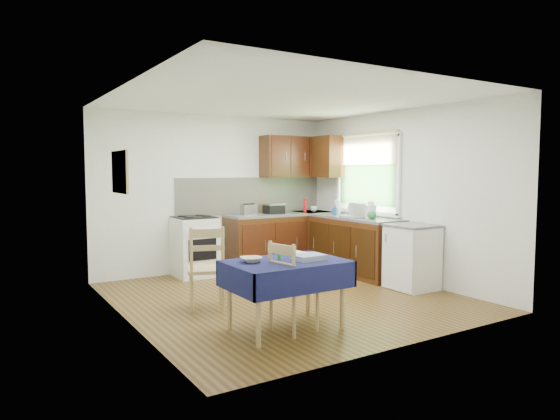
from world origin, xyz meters
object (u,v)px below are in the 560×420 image
chair_near (291,284)px  dish_rack (358,216)px  sandwich_press (274,209)px  toaster (249,210)px  dining_table (286,271)px  chair_far (207,266)px  kettle (371,211)px

chair_near → dish_rack: 2.99m
sandwich_press → dish_rack: size_ratio=0.63×
toaster → dish_rack: bearing=-30.2°
dining_table → chair_near: (0.00, -0.09, -0.12)m
chair_near → toaster: bearing=-32.2°
chair_far → toaster: toaster is taller
dining_table → toaster: (1.15, 2.91, 0.38)m
chair_far → kettle: bearing=-154.0°
chair_far → dish_rack: 2.85m
dish_rack → kettle: kettle is taller
chair_far → kettle: 2.83m
chair_near → dining_table: bearing=-10.1°
dining_table → chair_near: chair_near is taller
dining_table → chair_far: 1.17m
toaster → sandwich_press: size_ratio=0.82×
toaster → dish_rack: dish_rack is taller
chair_far → chair_near: size_ratio=1.07×
kettle → chair_far: bearing=-174.2°
dining_table → kettle: kettle is taller
sandwich_press → kettle: bearing=-47.4°
chair_near → kettle: bearing=-69.7°
chair_near → sandwich_press: size_ratio=3.11×
chair_far → sandwich_press: (2.00, 1.80, 0.46)m
dining_table → kettle: 2.79m
chair_near → dish_rack: bearing=-65.0°
dining_table → kettle: bearing=29.7°
dining_table → sandwich_press: bearing=60.6°
sandwich_press → dish_rack: bearing=-42.6°
dish_rack → sandwich_press: bearing=134.5°
chair_far → chair_near: 1.25m
toaster → dish_rack: 1.76m
dining_table → toaster: toaster is taller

